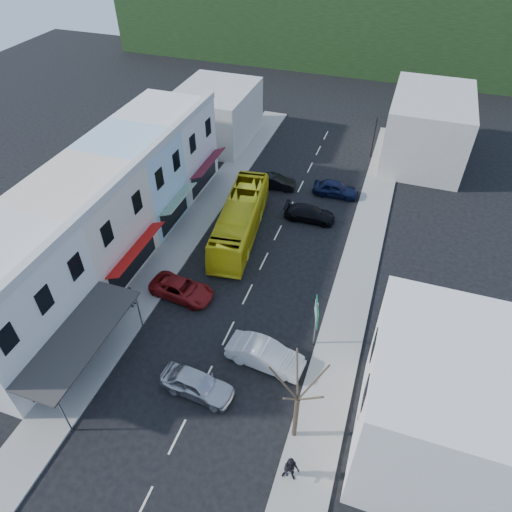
{
  "coord_description": "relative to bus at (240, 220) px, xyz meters",
  "views": [
    {
      "loc": [
        8.43,
        -18.75,
        24.94
      ],
      "look_at": [
        0.0,
        6.0,
        2.2
      ],
      "focal_mm": 32.0,
      "sensor_mm": 36.0,
      "label": 1
    }
  ],
  "objects": [
    {
      "name": "ground",
      "position": [
        3.03,
        -10.68,
        -1.55
      ],
      "size": [
        120.0,
        120.0,
        0.0
      ],
      "primitive_type": "plane",
      "color": "black",
      "rests_on": "ground"
    },
    {
      "name": "sidewalk_left",
      "position": [
        -4.47,
        -0.68,
        -1.48
      ],
      "size": [
        3.0,
        52.0,
        0.15
      ],
      "primitive_type": "cube",
      "color": "gray",
      "rests_on": "ground"
    },
    {
      "name": "sidewalk_right",
      "position": [
        10.53,
        -0.68,
        -1.48
      ],
      "size": [
        3.0,
        52.0,
        0.15
      ],
      "primitive_type": "cube",
      "color": "gray",
      "rests_on": "ground"
    },
    {
      "name": "shopfront_row",
      "position": [
        -9.46,
        -5.68,
        2.45
      ],
      "size": [
        8.25,
        30.0,
        8.0
      ],
      "color": "silver",
      "rests_on": "ground"
    },
    {
      "name": "right_building",
      "position": [
        16.53,
        -14.68,
        2.45
      ],
      "size": [
        8.0,
        9.0,
        8.0
      ],
      "primitive_type": "cube",
      "color": "silver",
      "rests_on": "ground"
    },
    {
      "name": "distant_block_left",
      "position": [
        -8.97,
        16.32,
        1.45
      ],
      "size": [
        8.0,
        10.0,
        6.0
      ],
      "primitive_type": "cube",
      "color": "#B7B2A8",
      "rests_on": "ground"
    },
    {
      "name": "distant_block_right",
      "position": [
        14.03,
        19.32,
        1.95
      ],
      "size": [
        8.0,
        12.0,
        7.0
      ],
      "primitive_type": "cube",
      "color": "#B7B2A8",
      "rests_on": "ground"
    },
    {
      "name": "hillside",
      "position": [
        1.58,
        54.41,
        5.18
      ],
      "size": [
        80.0,
        26.0,
        14.0
      ],
      "color": "black",
      "rests_on": "ground"
    },
    {
      "name": "bus",
      "position": [
        0.0,
        0.0,
        0.0
      ],
      "size": [
        3.96,
        11.82,
        3.1
      ],
      "primitive_type": "imported",
      "rotation": [
        0.0,
        0.0,
        0.13
      ],
      "color": "yellow",
      "rests_on": "ground"
    },
    {
      "name": "car_silver",
      "position": [
        2.97,
        -15.59,
        -0.85
      ],
      "size": [
        4.54,
        2.18,
        1.4
      ],
      "primitive_type": "imported",
      "rotation": [
        0.0,
        0.0,
        1.48
      ],
      "color": "silver",
      "rests_on": "ground"
    },
    {
      "name": "car_white",
      "position": [
        6.23,
        -12.22,
        -0.85
      ],
      "size": [
        4.55,
        2.21,
        1.4
      ],
      "primitive_type": "imported",
      "rotation": [
        0.0,
        0.0,
        1.48
      ],
      "color": "silver",
      "rests_on": "ground"
    },
    {
      "name": "car_red",
      "position": [
        -1.58,
        -8.4,
        -0.85
      ],
      "size": [
        4.76,
        2.34,
        1.4
      ],
      "primitive_type": "imported",
      "rotation": [
        0.0,
        0.0,
        1.47
      ],
      "color": "maroon",
      "rests_on": "ground"
    },
    {
      "name": "car_black_near",
      "position": [
        5.19,
        4.13,
        -0.85
      ],
      "size": [
        4.57,
        2.01,
        1.4
      ],
      "primitive_type": "imported",
      "rotation": [
        0.0,
        0.0,
        1.61
      ],
      "color": "black",
      "rests_on": "ground"
    },
    {
      "name": "car_navy_mid",
      "position": [
        6.61,
        8.88,
        -0.85
      ],
      "size": [
        4.45,
        1.93,
        1.4
      ],
      "primitive_type": "imported",
      "rotation": [
        0.0,
        0.0,
        1.6
      ],
      "color": "black",
      "rests_on": "ground"
    },
    {
      "name": "car_black_far",
      "position": [
        0.59,
        8.3,
        -0.85
      ],
      "size": [
        4.55,
        2.19,
        1.4
      ],
      "primitive_type": "imported",
      "rotation": [
        0.0,
        0.0,
        1.66
      ],
      "color": "black",
      "rests_on": "ground"
    },
    {
      "name": "pedestrian_left",
      "position": [
        -4.49,
        -10.57,
        -0.55
      ],
      "size": [
        0.44,
        0.63,
        1.7
      ],
      "primitive_type": "imported",
      "rotation": [
        0.0,
        0.0,
        1.65
      ],
      "color": "black",
      "rests_on": "sidewalk_left"
    },
    {
      "name": "pedestrian_right",
      "position": [
        9.78,
        -18.87,
        -0.55
      ],
      "size": [
        0.73,
        0.48,
        1.7
      ],
      "primitive_type": "imported",
      "rotation": [
        0.0,
        0.0,
        0.06
      ],
      "color": "black",
      "rests_on": "sidewalk_right"
    },
    {
      "name": "direction_sign",
      "position": [
        8.83,
        -9.7,
        0.46
      ],
      "size": [
        1.18,
        1.92,
        4.02
      ],
      "primitive_type": null,
      "rotation": [
        0.0,
        0.0,
        0.28
      ],
      "color": "#116036",
      "rests_on": "ground"
    },
    {
      "name": "street_tree",
      "position": [
        9.33,
        -16.44,
        2.17
      ],
      "size": [
        4.07,
        4.07,
        7.45
      ],
      "primitive_type": null,
      "rotation": [
        0.0,
        0.0,
        0.42
      ],
      "color": "#382D22",
      "rests_on": "ground"
    },
    {
      "name": "traffic_signal",
      "position": [
        8.83,
        17.87,
        0.73
      ],
      "size": [
        0.54,
        0.95,
        4.55
      ],
      "primitive_type": null,
      "rotation": [
        0.0,
        0.0,
        3.19
      ],
      "color": "black",
      "rests_on": "ground"
    }
  ]
}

